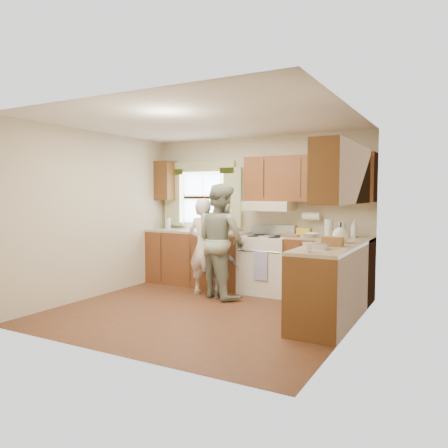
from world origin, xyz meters
The scene contains 6 objects.
room centered at (0.00, 0.00, 1.25)m, with size 3.80×3.80×3.80m.
kitchen_fixtures centered at (0.62, 1.08, 0.84)m, with size 3.80×2.25×2.15m.
stove centered at (0.30, 1.44, 0.47)m, with size 0.76×0.67×1.07m.
woman_left centered at (-0.50, 0.85, 0.75)m, with size 0.55×0.36×1.50m, color silver.
woman_right centered at (-0.20, 0.85, 0.86)m, with size 0.84×0.65×1.72m, color #26442F.
child centered at (-0.15, 0.78, 0.44)m, with size 0.51×0.21×0.87m, color gray.
Camera 1 is at (2.98, -4.87, 1.57)m, focal length 35.00 mm.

